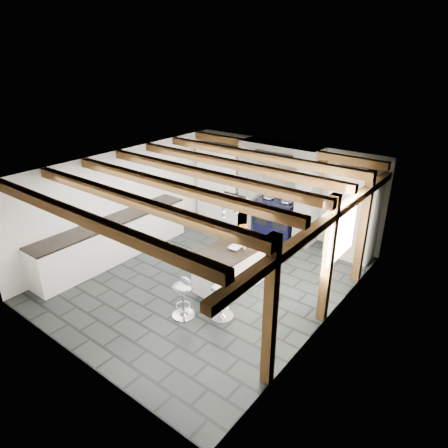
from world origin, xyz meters
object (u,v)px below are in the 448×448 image
Objects in this scene: range_cooker at (276,217)px; bar_stool_far at (183,293)px; bar_stool_near at (222,293)px; kitchen_island at (234,264)px.

bar_stool_far is (0.47, -3.91, -0.00)m from range_cooker.
range_cooker is 1.29× the size of bar_stool_near.
bar_stool_near is 1.04× the size of bar_stool_far.
range_cooker reaches higher than bar_stool_far.
kitchen_island is at bearing 132.32° from bar_stool_near.
bar_stool_near is at bearing -60.74° from kitchen_island.
range_cooker is at bearing 99.93° from bar_stool_far.
kitchen_island reaches higher than bar_stool_far.
bar_stool_near is (1.02, -3.52, 0.02)m from range_cooker.
bar_stool_far is at bearing -83.17° from range_cooker.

